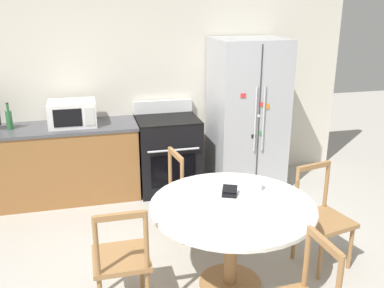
# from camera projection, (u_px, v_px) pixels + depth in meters

# --- Properties ---
(back_wall) EXTENTS (5.20, 0.10, 2.60)m
(back_wall) POSITION_uv_depth(u_px,v_px,m) (149.00, 82.00, 5.36)
(back_wall) COLOR silver
(back_wall) RESTS_ON ground_plane
(kitchen_counter) EXTENTS (1.99, 0.64, 0.90)m
(kitchen_counter) POSITION_uv_depth(u_px,v_px,m) (53.00, 164.00, 5.02)
(kitchen_counter) COLOR #936033
(kitchen_counter) RESTS_ON ground_plane
(refrigerator) EXTENTS (0.84, 0.80, 1.85)m
(refrigerator) POSITION_uv_depth(u_px,v_px,m) (247.00, 114.00, 5.33)
(refrigerator) COLOR #B2B5BA
(refrigerator) RESTS_ON ground_plane
(oven_range) EXTENTS (0.74, 0.68, 1.08)m
(oven_range) POSITION_uv_depth(u_px,v_px,m) (168.00, 153.00, 5.31)
(oven_range) COLOR black
(oven_range) RESTS_ON ground_plane
(microwave) EXTENTS (0.53, 0.41, 0.28)m
(microwave) POSITION_uv_depth(u_px,v_px,m) (72.00, 113.00, 4.90)
(microwave) COLOR white
(microwave) RESTS_ON kitchen_counter
(counter_bottle) EXTENTS (0.07, 0.07, 0.30)m
(counter_bottle) POSITION_uv_depth(u_px,v_px,m) (9.00, 119.00, 4.76)
(counter_bottle) COLOR #2D6B38
(counter_bottle) RESTS_ON kitchen_counter
(dining_table) EXTENTS (1.31, 1.31, 0.75)m
(dining_table) POSITION_uv_depth(u_px,v_px,m) (232.00, 219.00, 3.41)
(dining_table) COLOR white
(dining_table) RESTS_ON ground_plane
(dining_chair_left) EXTENTS (0.42, 0.42, 0.90)m
(dining_chair_left) POSITION_uv_depth(u_px,v_px,m) (121.00, 260.00, 3.18)
(dining_chair_left) COLOR #9E7042
(dining_chair_left) RESTS_ON ground_plane
(dining_chair_far) EXTENTS (0.47, 0.47, 0.90)m
(dining_chair_far) POSITION_uv_depth(u_px,v_px,m) (191.00, 194.00, 4.26)
(dining_chair_far) COLOR #9E7042
(dining_chair_far) RESTS_ON ground_plane
(dining_chair_right) EXTENTS (0.50, 0.50, 0.90)m
(dining_chair_right) POSITION_uv_depth(u_px,v_px,m) (322.00, 219.00, 3.78)
(dining_chair_right) COLOR #9E7042
(dining_chair_right) RESTS_ON ground_plane
(candle_glass) EXTENTS (0.09, 0.09, 0.08)m
(candle_glass) POSITION_uv_depth(u_px,v_px,m) (257.00, 186.00, 3.61)
(candle_glass) COLOR silver
(candle_glass) RESTS_ON dining_table
(wallet) EXTENTS (0.16, 0.16, 0.07)m
(wallet) POSITION_uv_depth(u_px,v_px,m) (230.00, 192.00, 3.52)
(wallet) COLOR black
(wallet) RESTS_ON dining_table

